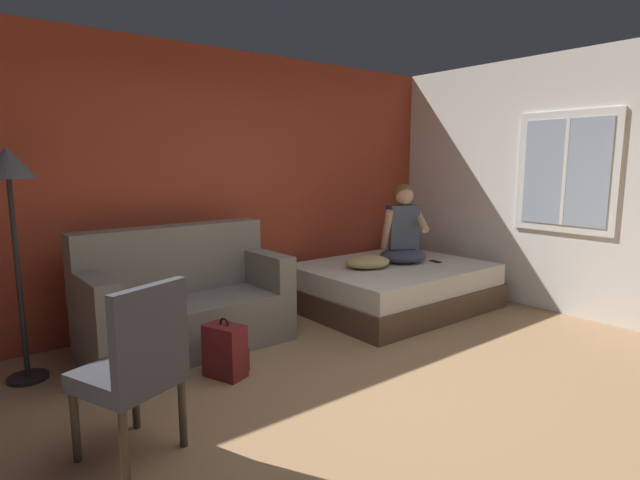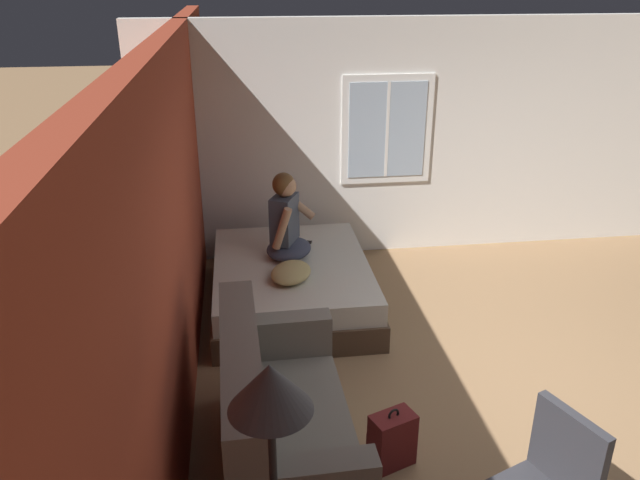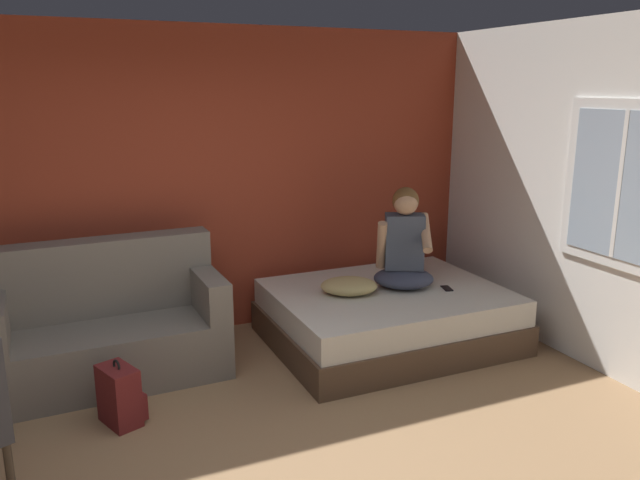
# 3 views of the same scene
# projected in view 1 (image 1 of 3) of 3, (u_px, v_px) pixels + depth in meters

# --- Properties ---
(ground_plane) EXTENTS (40.00, 40.00, 0.00)m
(ground_plane) POSITION_uv_depth(u_px,v_px,m) (384.00, 414.00, 3.19)
(ground_plane) COLOR #93704C
(wall_back_accent) EXTENTS (11.03, 0.16, 2.70)m
(wall_back_accent) POSITION_uv_depth(u_px,v_px,m) (200.00, 186.00, 5.00)
(wall_back_accent) COLOR #993823
(wall_back_accent) RESTS_ON ground
(wall_side_with_window) EXTENTS (0.19, 6.44, 2.70)m
(wall_side_with_window) POSITION_uv_depth(u_px,v_px,m) (609.00, 187.00, 4.88)
(wall_side_with_window) COLOR silver
(wall_side_with_window) RESTS_ON ground
(bed) EXTENTS (1.99, 1.56, 0.48)m
(bed) POSITION_uv_depth(u_px,v_px,m) (393.00, 286.00, 5.49)
(bed) COLOR #4C3828
(bed) RESTS_ON ground
(couch) EXTENTS (1.72, 0.86, 1.04)m
(couch) POSITION_uv_depth(u_px,v_px,m) (185.00, 302.00, 4.30)
(couch) COLOR slate
(couch) RESTS_ON ground
(side_chair) EXTENTS (0.60, 0.60, 0.98)m
(side_chair) POSITION_uv_depth(u_px,v_px,m) (136.00, 365.00, 2.64)
(side_chair) COLOR #382D23
(side_chair) RESTS_ON ground
(person_seated) EXTENTS (0.66, 0.62, 0.88)m
(person_seated) POSITION_uv_depth(u_px,v_px,m) (403.00, 231.00, 5.52)
(person_seated) COLOR #383D51
(person_seated) RESTS_ON bed
(backpack) EXTENTS (0.31, 0.34, 0.46)m
(backpack) POSITION_uv_depth(u_px,v_px,m) (226.00, 351.00, 3.72)
(backpack) COLOR maroon
(backpack) RESTS_ON ground
(throw_pillow) EXTENTS (0.58, 0.52, 0.14)m
(throw_pillow) POSITION_uv_depth(u_px,v_px,m) (368.00, 262.00, 5.25)
(throw_pillow) COLOR tan
(throw_pillow) RESTS_ON bed
(cell_phone) EXTENTS (0.10, 0.16, 0.01)m
(cell_phone) POSITION_uv_depth(u_px,v_px,m) (435.00, 261.00, 5.60)
(cell_phone) COLOR black
(cell_phone) RESTS_ON bed
(floor_lamp) EXTENTS (0.36, 0.36, 1.70)m
(floor_lamp) POSITION_uv_depth(u_px,v_px,m) (10.00, 186.00, 3.47)
(floor_lamp) COLOR black
(floor_lamp) RESTS_ON ground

